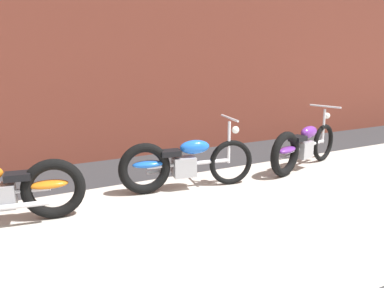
% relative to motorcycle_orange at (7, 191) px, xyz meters
% --- Properties ---
extents(ground_plane, '(80.00, 80.00, 0.00)m').
position_rel_motorcycle_orange_xyz_m(ground_plane, '(2.71, -2.77, -0.40)').
color(ground_plane, '#2D2D30').
extents(sidewalk_slab, '(36.00, 3.50, 0.01)m').
position_rel_motorcycle_orange_xyz_m(sidewalk_slab, '(2.71, -1.02, -0.40)').
color(sidewalk_slab, '#B2ADA3').
rests_on(sidewalk_slab, ground).
extents(brick_building_wall, '(36.00, 0.50, 4.54)m').
position_rel_motorcycle_orange_xyz_m(brick_building_wall, '(2.71, 2.43, 1.87)').
color(brick_building_wall, brown).
rests_on(brick_building_wall, ground).
extents(motorcycle_orange, '(2.00, 0.64, 1.03)m').
position_rel_motorcycle_orange_xyz_m(motorcycle_orange, '(0.00, 0.00, 0.00)').
color(motorcycle_orange, black).
rests_on(motorcycle_orange, ground).
extents(motorcycle_blue, '(2.00, 0.66, 1.03)m').
position_rel_motorcycle_orange_xyz_m(motorcycle_blue, '(2.21, 0.13, 0.00)').
color(motorcycle_blue, black).
rests_on(motorcycle_blue, ground).
extents(motorcycle_purple, '(1.94, 0.84, 1.03)m').
position_rel_motorcycle_orange_xyz_m(motorcycle_purple, '(4.45, 0.09, 0.00)').
color(motorcycle_purple, black).
rests_on(motorcycle_purple, ground).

